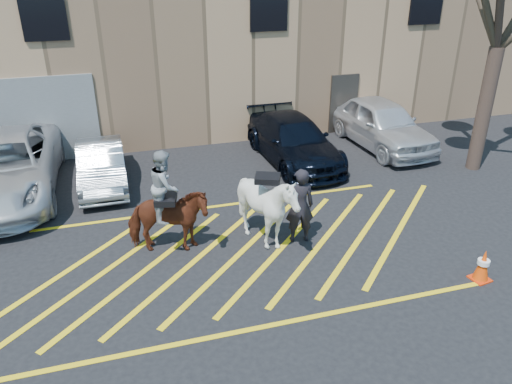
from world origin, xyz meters
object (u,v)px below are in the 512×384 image
object	(u,v)px
car_blue_suv	(293,140)
traffic_cone	(483,265)
mounted_bay	(167,213)
saddled_white	(267,208)
car_white_pickup	(3,167)
car_silver_sedan	(101,165)
car_white_suv	(381,123)
handler	(300,206)

from	to	relation	value
car_blue_suv	traffic_cone	distance (m)	7.57
mounted_bay	saddled_white	size ratio (longest dim) A/B	1.13
car_white_pickup	car_silver_sedan	xyz separation A→B (m)	(2.63, -0.04, -0.23)
car_white_pickup	saddled_white	world-z (taller)	saddled_white
car_white_pickup	car_white_suv	world-z (taller)	car_white_pickup
saddled_white	handler	bearing A→B (deg)	-3.14
handler	mounted_bay	world-z (taller)	mounted_bay
car_white_suv	car_silver_sedan	bearing A→B (deg)	-179.92
car_silver_sedan	car_blue_suv	distance (m)	6.09
car_silver_sedan	saddled_white	distance (m)	5.89
car_silver_sedan	traffic_cone	xyz separation A→B (m)	(7.60, -7.24, -0.26)
car_blue_suv	saddled_white	bearing A→B (deg)	-119.91
traffic_cone	saddled_white	bearing A→B (deg)	145.99
saddled_white	traffic_cone	xyz separation A→B (m)	(3.93, -2.65, -0.60)
car_white_suv	traffic_cone	xyz separation A→B (m)	(-1.94, -7.85, -0.46)
saddled_white	car_white_pickup	bearing A→B (deg)	143.67
car_white_suv	mounted_bay	size ratio (longest dim) A/B	1.95
car_white_suv	traffic_cone	world-z (taller)	car_white_suv
car_silver_sedan	car_white_suv	size ratio (longest dim) A/B	0.78
car_blue_suv	mounted_bay	size ratio (longest dim) A/B	1.97
handler	traffic_cone	distance (m)	4.12
car_blue_suv	car_white_suv	xyz separation A→B (m)	(3.45, 0.44, 0.12)
car_white_suv	mounted_bay	xyz separation A→B (m)	(-8.12, -4.86, 0.18)
car_blue_suv	mounted_bay	distance (m)	6.44
mounted_bay	saddled_white	xyz separation A→B (m)	(2.26, -0.34, -0.04)
mounted_bay	car_white_pickup	bearing A→B (deg)	133.30
handler	traffic_cone	bearing A→B (deg)	149.17
car_white_suv	handler	size ratio (longest dim) A/B	2.61
car_silver_sedan	handler	size ratio (longest dim) A/B	2.03
car_white_pickup	saddled_white	size ratio (longest dim) A/B	2.78
car_silver_sedan	traffic_cone	bearing A→B (deg)	-44.38
mounted_bay	traffic_cone	world-z (taller)	mounted_bay
mounted_bay	car_white_suv	bearing A→B (deg)	30.86
mounted_bay	traffic_cone	size ratio (longest dim) A/B	3.42
saddled_white	traffic_cone	world-z (taller)	saddled_white
saddled_white	car_blue_suv	bearing A→B (deg)	63.12
car_silver_sedan	car_blue_suv	size ratio (longest dim) A/B	0.77
car_white_pickup	handler	size ratio (longest dim) A/B	3.30
saddled_white	car_white_suv	bearing A→B (deg)	41.55
car_white_pickup	car_silver_sedan	distance (m)	2.64
car_silver_sedan	traffic_cone	world-z (taller)	car_silver_sedan
car_blue_suv	traffic_cone	size ratio (longest dim) A/B	6.75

